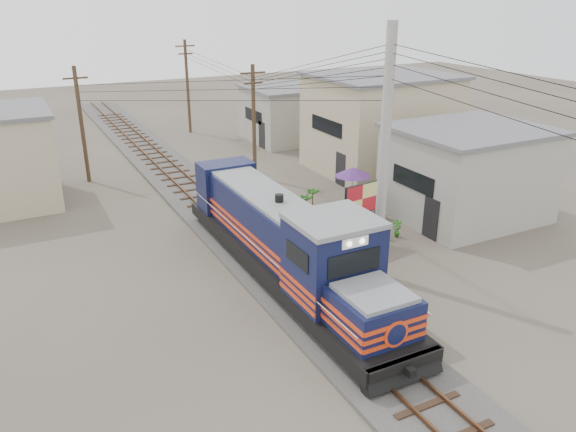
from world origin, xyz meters
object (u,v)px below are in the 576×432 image
locomotive (286,242)px  market_umbrella (353,172)px  vendor (377,203)px  billboard (362,201)px

locomotive → market_umbrella: 9.37m
locomotive → vendor: bearing=28.3°
billboard → locomotive: bearing=-171.4°
market_umbrella → vendor: (0.17, -2.13, -1.10)m
locomotive → vendor: 8.35m
billboard → market_umbrella: 5.29m
billboard → market_umbrella: (2.58, 4.61, -0.28)m
locomotive → vendor: locomotive is taller
market_umbrella → locomotive: bearing=-139.7°
locomotive → market_umbrella: size_ratio=7.02×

